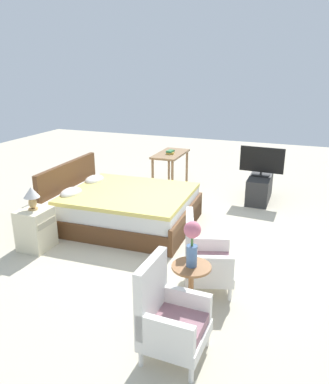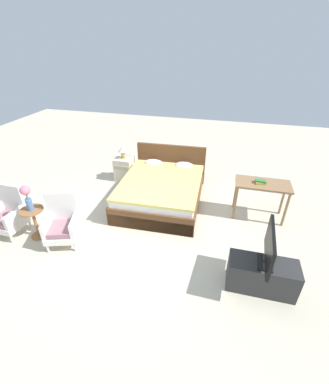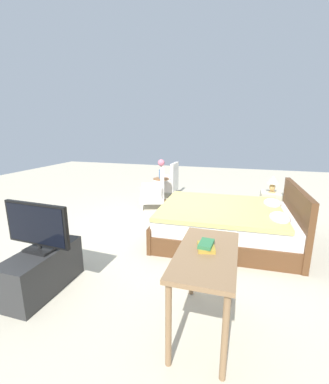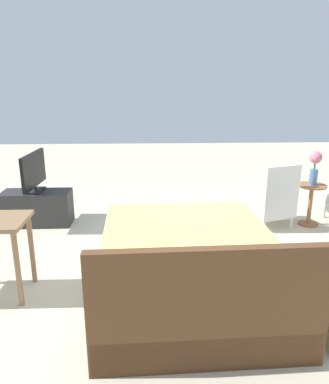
% 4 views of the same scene
% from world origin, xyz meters
% --- Properties ---
extents(ground_plane, '(16.00, 16.00, 0.00)m').
position_xyz_m(ground_plane, '(0.00, 0.00, 0.00)').
color(ground_plane, beige).
extents(bed, '(1.77, 2.22, 0.96)m').
position_xyz_m(bed, '(0.12, 0.98, 0.30)').
color(bed, brown).
rests_on(bed, ground_plane).
extents(armchair_by_window_left, '(0.56, 0.56, 0.92)m').
position_xyz_m(armchair_by_window_left, '(-2.37, -0.75, 0.37)').
color(armchair_by_window_left, white).
rests_on(armchair_by_window_left, ground_plane).
extents(armchair_by_window_right, '(0.68, 0.68, 0.92)m').
position_xyz_m(armchair_by_window_right, '(-1.23, -0.76, 0.37)').
color(armchair_by_window_right, white).
rests_on(armchair_by_window_right, ground_plane).
extents(side_table, '(0.40, 0.40, 0.60)m').
position_xyz_m(side_table, '(-1.79, -0.78, 0.37)').
color(side_table, '#936038').
rests_on(side_table, ground_plane).
extents(flower_vase, '(0.17, 0.17, 0.48)m').
position_xyz_m(flower_vase, '(-1.79, -0.78, 0.89)').
color(flower_vase, '#4C709E').
rests_on(flower_vase, side_table).
extents(nightstand, '(0.44, 0.41, 0.59)m').
position_xyz_m(nightstand, '(-1.09, 1.74, 0.30)').
color(nightstand, beige).
rests_on(nightstand, ground_plane).
extents(table_lamp, '(0.22, 0.22, 0.33)m').
position_xyz_m(table_lamp, '(-1.09, 1.74, 0.81)').
color(table_lamp, tan).
rests_on(table_lamp, nightstand).
extents(tv_stand, '(0.96, 0.40, 0.49)m').
position_xyz_m(tv_stand, '(2.12, -0.96, 0.24)').
color(tv_stand, '#2D2D2D').
rests_on(tv_stand, ground_plane).
extents(tv_flatscreen, '(0.22, 0.82, 0.56)m').
position_xyz_m(tv_flatscreen, '(2.12, -0.96, 0.78)').
color(tv_flatscreen, black).
rests_on(tv_flatscreen, tv_stand).
extents(vanity_desk, '(1.04, 0.52, 0.78)m').
position_xyz_m(vanity_desk, '(2.17, 0.89, 0.66)').
color(vanity_desk, '#8E6B47').
rests_on(vanity_desk, ground_plane).
extents(book_stack, '(0.22, 0.19, 0.07)m').
position_xyz_m(book_stack, '(2.11, 0.88, 0.81)').
color(book_stack, '#B79333').
rests_on(book_stack, vanity_desk).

